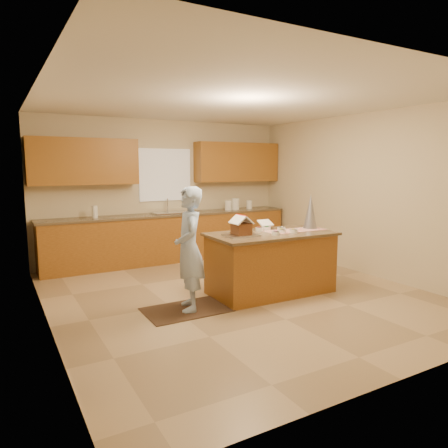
{
  "coord_description": "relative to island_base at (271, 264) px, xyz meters",
  "views": [
    {
      "loc": [
        -2.98,
        -4.9,
        1.83
      ],
      "look_at": [
        -0.1,
        0.2,
        1.0
      ],
      "focal_mm": 33.12,
      "sensor_mm": 36.0,
      "label": 1
    }
  ],
  "objects": [
    {
      "name": "wall_left",
      "position": [
        -2.96,
        0.17,
        0.93
      ],
      "size": [
        5.5,
        5.5,
        0.0
      ],
      "primitive_type": "plane",
      "color": "beige",
      "rests_on": "floor"
    },
    {
      "name": "canister_b",
      "position": [
        0.97,
        2.62,
        0.62
      ],
      "size": [
        0.16,
        0.16,
        0.23
      ],
      "primitive_type": "cylinder",
      "color": "white",
      "rests_on": "back_counter_top"
    },
    {
      "name": "rug",
      "position": [
        -1.37,
        -0.08,
        -0.42
      ],
      "size": [
        1.06,
        0.69,
        0.01
      ],
      "primitive_type": "cube",
      "color": "black",
      "rests_on": "floor"
    },
    {
      "name": "back_counter_base",
      "position": [
        -0.46,
        2.62,
        0.02
      ],
      "size": [
        4.8,
        0.6,
        0.88
      ],
      "primitive_type": "cube",
      "color": "#965A1F",
      "rests_on": "floor"
    },
    {
      "name": "baking_tray",
      "position": [
        -0.53,
        -0.04,
        0.47
      ],
      "size": [
        0.45,
        0.33,
        0.02
      ],
      "primitive_type": "cube",
      "rotation": [
        0.0,
        0.0,
        -0.02
      ],
      "color": "silver",
      "rests_on": "island_top"
    },
    {
      "name": "upper_cabinet_right",
      "position": [
        1.09,
        2.74,
        1.48
      ],
      "size": [
        1.85,
        0.35,
        0.8
      ],
      "primitive_type": "cube",
      "color": "#9F5B22",
      "rests_on": "wall_back"
    },
    {
      "name": "cookbook",
      "position": [
        0.15,
        0.36,
        0.55
      ],
      "size": [
        0.21,
        0.17,
        0.09
      ],
      "primitive_type": "cube",
      "rotation": [
        -1.13,
        0.0,
        -0.02
      ],
      "color": "white",
      "rests_on": "island_top"
    },
    {
      "name": "sink",
      "position": [
        -0.46,
        2.62,
        0.47
      ],
      "size": [
        0.7,
        0.45,
        0.12
      ],
      "primitive_type": "cube",
      "color": "silver",
      "rests_on": "back_counter_top"
    },
    {
      "name": "faucet",
      "position": [
        -0.46,
        2.8,
        0.64
      ],
      "size": [
        0.03,
        0.03,
        0.28
      ],
      "primitive_type": "cylinder",
      "color": "silver",
      "rests_on": "back_counter_top"
    },
    {
      "name": "wall_right",
      "position": [
        2.04,
        0.17,
        0.93
      ],
      "size": [
        5.5,
        5.5,
        0.0
      ],
      "primitive_type": "plane",
      "color": "beige",
      "rests_on": "floor"
    },
    {
      "name": "tinsel_tree",
      "position": [
        0.75,
        0.03,
        0.72
      ],
      "size": [
        0.21,
        0.21,
        0.53
      ],
      "primitive_type": "cone",
      "rotation": [
        0.0,
        0.0,
        -0.02
      ],
      "color": "silver",
      "rests_on": "island_top"
    },
    {
      "name": "island_top",
      "position": [
        0.0,
        0.0,
        0.44
      ],
      "size": [
        1.82,
        0.97,
        0.04
      ],
      "primitive_type": "cube",
      "rotation": [
        0.0,
        0.0,
        -0.02
      ],
      "color": "brown",
      "rests_on": "island_base"
    },
    {
      "name": "island_base",
      "position": [
        0.0,
        0.0,
        0.0
      ],
      "size": [
        1.74,
        0.9,
        0.84
      ],
      "primitive_type": "cube",
      "rotation": [
        0.0,
        0.0,
        -0.02
      ],
      "color": "#965A1F",
      "rests_on": "floor"
    },
    {
      "name": "canister_a",
      "position": [
        0.8,
        2.62,
        0.6
      ],
      "size": [
        0.14,
        0.14,
        0.2
      ],
      "primitive_type": "cylinder",
      "color": "white",
      "rests_on": "back_counter_top"
    },
    {
      "name": "table_runner",
      "position": [
        0.43,
        -0.01,
        0.46
      ],
      "size": [
        0.96,
        0.36,
        0.01
      ],
      "primitive_type": "cube",
      "rotation": [
        0.0,
        0.0,
        -0.02
      ],
      "color": "#A1190B",
      "rests_on": "island_top"
    },
    {
      "name": "back_counter_top",
      "position": [
        -0.46,
        2.62,
        0.48
      ],
      "size": [
        4.85,
        0.63,
        0.04
      ],
      "primitive_type": "cube",
      "color": "brown",
      "rests_on": "back_counter_base"
    },
    {
      "name": "gingerbread_house",
      "position": [
        -0.53,
        -0.04,
        0.58
      ],
      "size": [
        0.27,
        0.27,
        0.27
      ],
      "color": "#5E2B18",
      "rests_on": "baking_tray"
    },
    {
      "name": "boy",
      "position": [
        -1.32,
        -0.08,
        0.37
      ],
      "size": [
        0.53,
        0.66,
        1.56
      ],
      "primitive_type": "imported",
      "rotation": [
        0.0,
        0.0,
        -1.87
      ],
      "color": "#ADC9F5",
      "rests_on": "rug"
    },
    {
      "name": "stone_accent",
      "position": [
        -2.94,
        -0.63,
        0.83
      ],
      "size": [
        0.0,
        2.5,
        2.5
      ],
      "primitive_type": "plane",
      "rotation": [
        1.57,
        0.0,
        1.57
      ],
      "color": "gray",
      "rests_on": "wall_left"
    },
    {
      "name": "upper_cabinet_left",
      "position": [
        -2.01,
        2.74,
        1.48
      ],
      "size": [
        1.85,
        0.35,
        0.8
      ],
      "primitive_type": "cube",
      "color": "#9F5B22",
      "rests_on": "wall_back"
    },
    {
      "name": "ceiling",
      "position": [
        -0.46,
        0.17,
        2.28
      ],
      "size": [
        5.5,
        5.5,
        0.0
      ],
      "primitive_type": "plane",
      "color": "silver",
      "rests_on": "floor"
    },
    {
      "name": "paper_towel",
      "position": [
        -1.89,
        2.62,
        0.61
      ],
      "size": [
        0.1,
        0.1,
        0.22
      ],
      "primitive_type": "cylinder",
      "color": "white",
      "rests_on": "back_counter_top"
    },
    {
      "name": "canister_c",
      "position": [
        1.32,
        2.62,
        0.59
      ],
      "size": [
        0.13,
        0.13,
        0.18
      ],
      "primitive_type": "cylinder",
      "color": "white",
      "rests_on": "back_counter_top"
    },
    {
      "name": "floor",
      "position": [
        -0.46,
        0.17,
        -0.42
      ],
      "size": [
        5.5,
        5.5,
        0.0
      ],
      "primitive_type": "plane",
      "color": "tan",
      "rests_on": "ground"
    },
    {
      "name": "candy_bowls",
      "position": [
        0.1,
        0.01,
        0.49
      ],
      "size": [
        0.44,
        0.54,
        0.05
      ],
      "color": "#E0FF28",
      "rests_on": "island_top"
    },
    {
      "name": "wall_front",
      "position": [
        -0.46,
        -2.58,
        0.93
      ],
      "size": [
        5.5,
        5.5,
        0.0
      ],
      "primitive_type": "plane",
      "color": "beige",
      "rests_on": "floor"
    },
    {
      "name": "window_curtain",
      "position": [
        -0.46,
        2.89,
        1.23
      ],
      "size": [
        1.05,
        0.03,
        1.0
      ],
      "primitive_type": "cube",
      "color": "white",
      "rests_on": "wall_back"
    },
    {
      "name": "wall_back",
      "position": [
        -0.46,
        2.92,
        0.93
      ],
      "size": [
        5.5,
        5.5,
        0.0
      ],
      "primitive_type": "plane",
      "color": "beige",
      "rests_on": "floor"
    }
  ]
}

